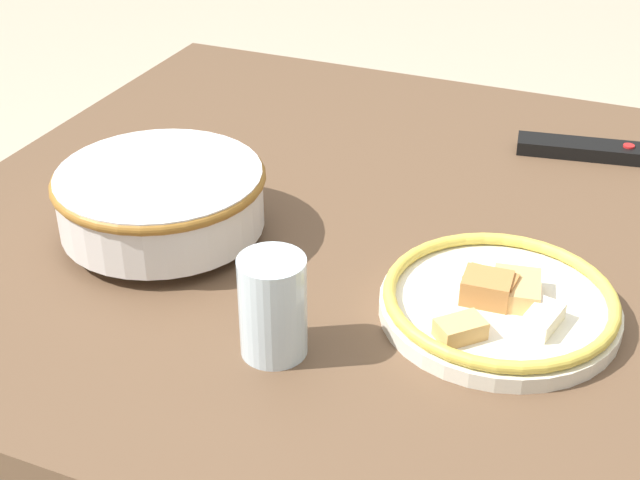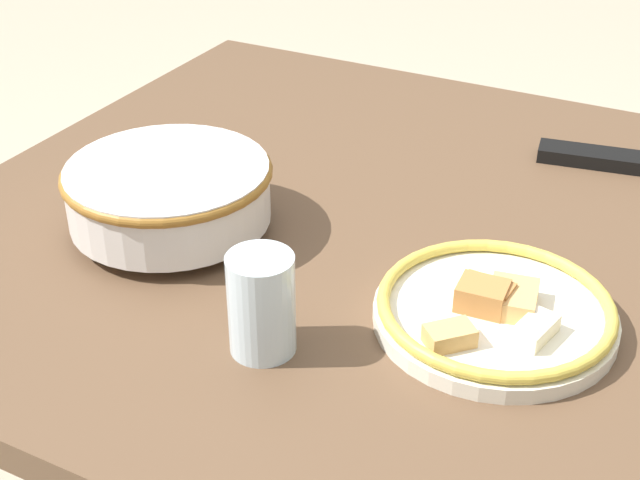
% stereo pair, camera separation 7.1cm
% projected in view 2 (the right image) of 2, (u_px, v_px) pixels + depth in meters
% --- Properties ---
extents(dining_table, '(1.12, 1.03, 0.70)m').
position_uv_depth(dining_table, '(380.00, 276.00, 1.18)').
color(dining_table, brown).
rests_on(dining_table, ground_plane).
extents(noodle_bowl, '(0.26, 0.26, 0.09)m').
position_uv_depth(noodle_bowl, '(169.00, 193.00, 1.10)').
color(noodle_bowl, silver).
rests_on(noodle_bowl, dining_table).
extents(food_plate, '(0.26, 0.26, 0.05)m').
position_uv_depth(food_plate, '(495.00, 311.00, 0.95)').
color(food_plate, silver).
rests_on(food_plate, dining_table).
extents(tv_remote, '(0.19, 0.08, 0.02)m').
position_uv_depth(tv_remote, '(604.00, 159.00, 1.28)').
color(tv_remote, black).
rests_on(tv_remote, dining_table).
extents(drinking_glass, '(0.07, 0.07, 0.11)m').
position_uv_depth(drinking_glass, '(261.00, 304.00, 0.89)').
color(drinking_glass, silver).
rests_on(drinking_glass, dining_table).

